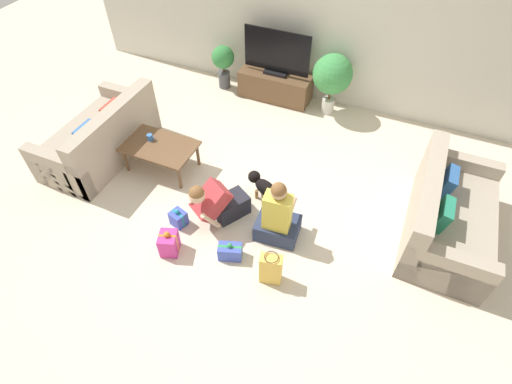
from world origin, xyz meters
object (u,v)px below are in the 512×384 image
gift_box_a (169,243)px  dog (262,185)px  sofa_right (446,217)px  gift_box_b (230,251)px  potted_plant_back_right (332,76)px  gift_box_c (179,218)px  sofa_left (101,138)px  tv_console (275,86)px  person_sitting (278,218)px  mug (150,137)px  person_kneeling (218,203)px  gift_bag_a (271,269)px  tv (277,55)px  coffee_table (160,148)px  potted_plant_back_left (223,61)px

gift_box_a → dog: bearing=61.1°
sofa_right → gift_box_b: sofa_right is taller
potted_plant_back_right → gift_box_c: (-1.04, -3.08, -0.57)m
potted_plant_back_right → gift_box_a: bearing=-104.9°
sofa_left → tv_console: size_ratio=1.44×
person_sitting → mug: bearing=-19.6°
tv_console → person_kneeling: bearing=-82.8°
sofa_left → person_sitting: (2.91, -0.40, 0.04)m
person_kneeling → gift_box_a: 0.76m
gift_box_b → gift_bag_a: bearing=-9.7°
gift_box_b → mug: bearing=148.6°
sofa_right → tv: (-2.97, 1.95, 0.50)m
coffee_table → gift_box_c: size_ratio=3.79×
person_kneeling → gift_box_a: (-0.32, -0.66, -0.18)m
tv_console → sofa_right: bearing=-33.3°
gift_box_b → potted_plant_back_right: bearing=86.1°
sofa_right → gift_box_a: (-2.94, -1.57, -0.15)m
potted_plant_back_right → dog: size_ratio=1.89×
potted_plant_back_right → mug: (-1.96, -2.20, -0.22)m
potted_plant_back_left → person_kneeling: bearing=-64.8°
sofa_left → potted_plant_back_right: (2.74, 2.35, 0.38)m
gift_bag_a → mug: (-2.29, 1.16, 0.24)m
potted_plant_back_right → dog: 2.30m
gift_box_c → mug: size_ratio=2.19×
dog → person_sitting: bearing=61.6°
sofa_left → potted_plant_back_right: 3.63m
person_sitting → gift_box_a: bearing=28.4°
potted_plant_back_right → gift_box_b: potted_plant_back_right is taller
sofa_left → gift_box_c: size_ratio=6.70×
sofa_left → gift_box_b: 2.69m
potted_plant_back_right → person_sitting: (0.17, -2.75, -0.34)m
tv → gift_bag_a: (1.29, -3.41, -0.58)m
tv_console → potted_plant_back_right: 1.06m
gift_box_c → mug: bearing=136.7°
tv_console → sofa_left: bearing=-126.5°
dog → sofa_left: bearing=-64.5°
gift_box_c → coffee_table: bearing=132.5°
potted_plant_back_left → potted_plant_back_right: size_ratio=0.76×
tv_console → person_kneeling: (0.36, -2.86, 0.10)m
tv → person_kneeling: (0.36, -2.86, -0.47)m
tv → person_kneeling: size_ratio=1.44×
coffee_table → person_sitting: (1.95, -0.49, -0.03)m
person_kneeling → potted_plant_back_left: bearing=146.3°
person_kneeling → dog: 0.68m
sofa_left → gift_bag_a: size_ratio=3.93×
potted_plant_back_left → person_kneeling: 3.11m
sofa_right → gift_box_b: 2.63m
sofa_right → gift_box_a: size_ratio=4.97×
sofa_right → gift_box_b: (-2.24, -1.36, -0.20)m
potted_plant_back_left → mug: size_ratio=6.44×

